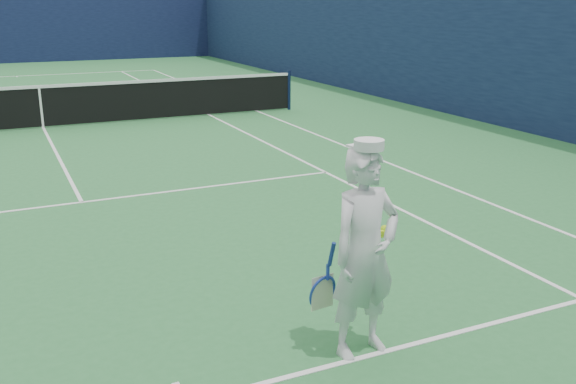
# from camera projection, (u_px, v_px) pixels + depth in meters

# --- Properties ---
(ground) EXTENTS (80.00, 80.00, 0.00)m
(ground) POSITION_uv_depth(u_px,v_px,m) (43.00, 128.00, 15.10)
(ground) COLOR #2B7138
(ground) RESTS_ON ground
(court_markings) EXTENTS (11.03, 23.83, 0.01)m
(court_markings) POSITION_uv_depth(u_px,v_px,m) (43.00, 128.00, 15.10)
(court_markings) COLOR white
(court_markings) RESTS_ON ground
(windscreen_fence) EXTENTS (20.12, 36.12, 4.00)m
(windscreen_fence) POSITION_uv_depth(u_px,v_px,m) (34.00, 41.00, 14.53)
(windscreen_fence) COLOR #0F1739
(windscreen_fence) RESTS_ON ground
(tennis_net) EXTENTS (12.88, 0.09, 1.07)m
(tennis_net) POSITION_uv_depth(u_px,v_px,m) (41.00, 105.00, 14.94)
(tennis_net) COLOR #141E4C
(tennis_net) RESTS_ON ground
(tennis_player) EXTENTS (0.81, 0.51, 1.85)m
(tennis_player) POSITION_uv_depth(u_px,v_px,m) (365.00, 253.00, 5.25)
(tennis_player) COLOR silver
(tennis_player) RESTS_ON ground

